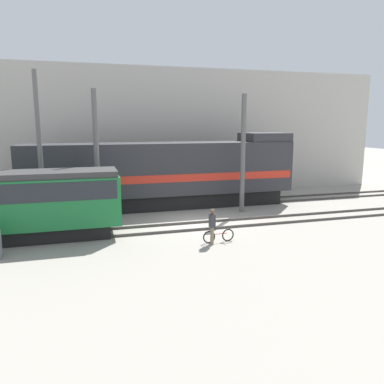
{
  "coord_description": "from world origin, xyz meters",
  "views": [
    {
      "loc": [
        -6.01,
        -19.89,
        5.64
      ],
      "look_at": [
        -0.2,
        0.35,
        1.8
      ],
      "focal_mm": 35.0,
      "sensor_mm": 36.0,
      "label": 1
    }
  ],
  "objects_px": {
    "freight_locomotive": "(165,174)",
    "streetcar": "(23,202)",
    "utility_pole_right": "(243,154)",
    "utility_pole_center": "(97,157)",
    "bicycle": "(219,236)",
    "utility_pole_left": "(40,150)",
    "person": "(212,223)"
  },
  "relations": [
    {
      "from": "utility_pole_right",
      "to": "utility_pole_center",
      "type": "bearing_deg",
      "value": 180.0
    },
    {
      "from": "utility_pole_left",
      "to": "utility_pole_center",
      "type": "xyz_separation_m",
      "value": [
        2.98,
        0.0,
        -0.46
      ]
    },
    {
      "from": "freight_locomotive",
      "to": "bicycle",
      "type": "height_order",
      "value": "freight_locomotive"
    },
    {
      "from": "freight_locomotive",
      "to": "utility_pole_left",
      "type": "distance_m",
      "value": 8.18
    },
    {
      "from": "freight_locomotive",
      "to": "utility_pole_right",
      "type": "height_order",
      "value": "utility_pole_right"
    },
    {
      "from": "freight_locomotive",
      "to": "utility_pole_right",
      "type": "xyz_separation_m",
      "value": [
        4.52,
        -2.71,
        1.41
      ]
    },
    {
      "from": "person",
      "to": "utility_pole_center",
      "type": "xyz_separation_m",
      "value": [
        -4.98,
        5.78,
        2.75
      ]
    },
    {
      "from": "freight_locomotive",
      "to": "utility_pole_center",
      "type": "xyz_separation_m",
      "value": [
        -4.49,
        -2.71,
        1.45
      ]
    },
    {
      "from": "streetcar",
      "to": "utility_pole_left",
      "type": "relative_size",
      "value": 1.08
    },
    {
      "from": "freight_locomotive",
      "to": "streetcar",
      "type": "distance_m",
      "value": 9.77
    },
    {
      "from": "freight_locomotive",
      "to": "utility_pole_right",
      "type": "relative_size",
      "value": 2.41
    },
    {
      "from": "utility_pole_right",
      "to": "streetcar",
      "type": "bearing_deg",
      "value": -167.93
    },
    {
      "from": "person",
      "to": "utility_pole_center",
      "type": "bearing_deg",
      "value": 130.75
    },
    {
      "from": "freight_locomotive",
      "to": "person",
      "type": "bearing_deg",
      "value": -86.71
    },
    {
      "from": "freight_locomotive",
      "to": "utility_pole_center",
      "type": "distance_m",
      "value": 5.44
    },
    {
      "from": "streetcar",
      "to": "utility_pole_left",
      "type": "xyz_separation_m",
      "value": [
        0.65,
        2.71,
        2.3
      ]
    },
    {
      "from": "streetcar",
      "to": "person",
      "type": "distance_m",
      "value": 9.19
    },
    {
      "from": "freight_locomotive",
      "to": "streetcar",
      "type": "relative_size",
      "value": 1.96
    },
    {
      "from": "freight_locomotive",
      "to": "streetcar",
      "type": "xyz_separation_m",
      "value": [
        -8.12,
        -5.41,
        -0.39
      ]
    },
    {
      "from": "utility_pole_center",
      "to": "utility_pole_right",
      "type": "distance_m",
      "value": 9.02
    },
    {
      "from": "freight_locomotive",
      "to": "person",
      "type": "height_order",
      "value": "freight_locomotive"
    },
    {
      "from": "person",
      "to": "bicycle",
      "type": "bearing_deg",
      "value": 23.51
    },
    {
      "from": "bicycle",
      "to": "utility_pole_left",
      "type": "bearing_deg",
      "value": 146.16
    },
    {
      "from": "bicycle",
      "to": "person",
      "type": "bearing_deg",
      "value": -156.49
    },
    {
      "from": "person",
      "to": "utility_pole_right",
      "type": "bearing_deg",
      "value": 55.07
    },
    {
      "from": "utility_pole_center",
      "to": "person",
      "type": "bearing_deg",
      "value": -49.25
    },
    {
      "from": "freight_locomotive",
      "to": "person",
      "type": "xyz_separation_m",
      "value": [
        0.49,
        -8.48,
        -1.29
      ]
    },
    {
      "from": "freight_locomotive",
      "to": "streetcar",
      "type": "bearing_deg",
      "value": -146.34
    },
    {
      "from": "utility_pole_center",
      "to": "bicycle",
      "type": "bearing_deg",
      "value": -46.19
    },
    {
      "from": "utility_pole_center",
      "to": "utility_pole_right",
      "type": "height_order",
      "value": "utility_pole_center"
    },
    {
      "from": "utility_pole_center",
      "to": "utility_pole_right",
      "type": "relative_size",
      "value": 1.01
    },
    {
      "from": "utility_pole_left",
      "to": "utility_pole_right",
      "type": "xyz_separation_m",
      "value": [
        12.0,
        0.0,
        -0.51
      ]
    }
  ]
}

